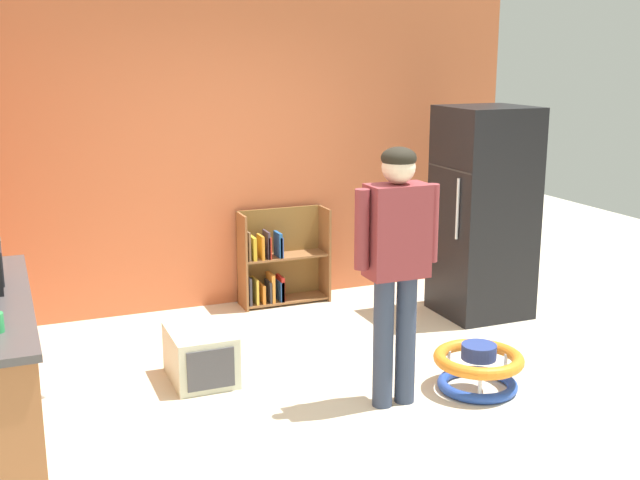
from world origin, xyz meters
name	(u,v)px	position (x,y,z in m)	size (l,w,h in m)	color
ground_plane	(350,401)	(0.00, 0.00, 0.00)	(12.00, 12.00, 0.00)	beige
back_wall	(241,153)	(0.00, 2.33, 1.35)	(5.20, 0.06, 2.70)	#C9673E
refrigerator	(483,212)	(1.78, 1.21, 0.89)	(0.73, 0.68, 1.78)	black
bookshelf	(277,263)	(0.26, 2.14, 0.37)	(0.80, 0.28, 0.85)	brown
standing_person	(397,253)	(0.25, -0.13, 1.00)	(0.57, 0.22, 1.66)	#323C54
baby_walker	(478,367)	(0.87, -0.16, 0.16)	(0.60, 0.60, 0.32)	#254AB1
pet_carrier	(201,355)	(-0.81, 0.71, 0.18)	(0.42, 0.55, 0.36)	beige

